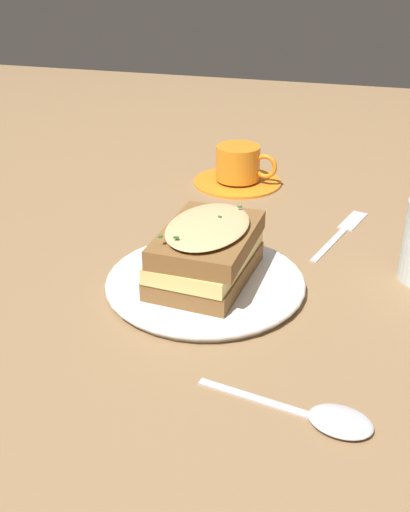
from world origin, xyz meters
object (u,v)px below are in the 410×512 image
Objects in this scene: teacup_with_saucer at (238,169)px; fork at (345,228)px; spoon at (329,418)px; sandwich at (206,252)px; dinner_plate at (205,283)px.

fork is (-0.19, 0.14, -0.02)m from teacup_with_saucer.
fork is 0.39m from spoon.
sandwich is 1.06× the size of teacup_with_saucer.
teacup_with_saucer is at bearing -82.54° from sandwich.
teacup_with_saucer is 0.82× the size of fork.
spoon is (-0.02, 0.39, 0.00)m from fork.
sandwich is 0.86× the size of fork.
dinner_plate is 1.49× the size of sandwich.
sandwich reaches higher than spoon.
dinner_plate is at bearing 24.91° from sandwich.
spoon is at bearing -71.71° from fork.
dinner_plate is at bearing -75.99° from teacup_with_saucer.
dinner_plate is 0.35m from teacup_with_saucer.
spoon is at bearing 131.36° from sandwich.
dinner_plate reaches higher than fork.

